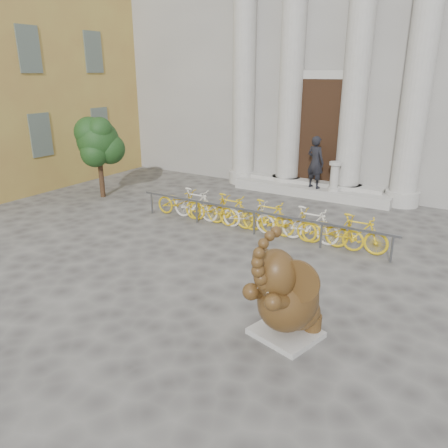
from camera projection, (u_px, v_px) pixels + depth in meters
The scene contains 8 objects.
ground at pixel (151, 298), 9.10m from camera, with size 80.00×80.00×0.00m, color #474442.
classical_building at pixel (365, 35), 19.17m from camera, with size 22.00×10.70×12.00m.
entrance_steps at pixel (311, 190), 16.63m from camera, with size 6.00×1.20×0.36m, color #A8A59E.
elephant_statue at pixel (286, 297), 7.54m from camera, with size 1.42×1.70×2.16m.
bike_rack at pixel (258, 215), 12.70m from camera, with size 8.00×0.53×1.00m.
tree at pixel (98, 142), 15.71m from camera, with size 1.71×1.56×2.96m.
pedestrian at pixel (315, 162), 15.98m from camera, with size 0.70×0.46×1.92m, color black.
balustrade_post at pixel (334, 178), 15.71m from camera, with size 0.43×0.43×1.06m.
Camera 1 is at (5.48, -6.11, 4.49)m, focal length 35.00 mm.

